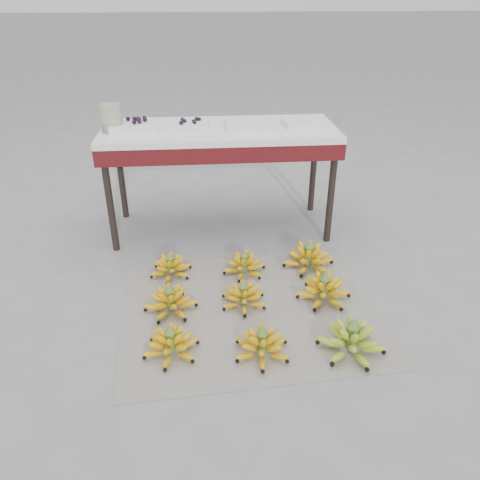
{
  "coord_description": "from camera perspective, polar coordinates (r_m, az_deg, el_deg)",
  "views": [
    {
      "loc": [
        -0.22,
        -1.9,
        1.42
      ],
      "look_at": [
        -0.04,
        0.23,
        0.25
      ],
      "focal_mm": 35.0,
      "sensor_mm": 36.0,
      "label": 1
    }
  ],
  "objects": [
    {
      "name": "bunch_back_left",
      "position": [
        2.61,
        -8.43,
        -3.29
      ],
      "size": [
        0.29,
        0.29,
        0.14
      ],
      "rotation": [
        0.0,
        0.0,
        0.32
      ],
      "color": "yellow",
      "rests_on": "newspaper_mat"
    },
    {
      "name": "ground",
      "position": [
        2.38,
        1.37,
        -7.96
      ],
      "size": [
        60.0,
        60.0,
        0.0
      ],
      "primitive_type": "plane",
      "color": "slate",
      "rests_on": "ground"
    },
    {
      "name": "vendor_table",
      "position": [
        2.89,
        -2.52,
        12.06
      ],
      "size": [
        1.4,
        0.56,
        0.67
      ],
      "color": "black",
      "rests_on": "ground"
    },
    {
      "name": "tray_left",
      "position": [
        2.86,
        -6.24,
        13.75
      ],
      "size": [
        0.24,
        0.18,
        0.06
      ],
      "color": "silver",
      "rests_on": "vendor_table"
    },
    {
      "name": "bunch_back_center",
      "position": [
        2.59,
        0.52,
        -3.09
      ],
      "size": [
        0.25,
        0.25,
        0.14
      ],
      "rotation": [
        0.0,
        0.0,
        -0.1
      ],
      "color": "yellow",
      "rests_on": "newspaper_mat"
    },
    {
      "name": "tray_far_right",
      "position": [
        2.92,
        7.55,
        13.96
      ],
      "size": [
        0.24,
        0.19,
        0.04
      ],
      "color": "silver",
      "rests_on": "vendor_table"
    },
    {
      "name": "bunch_front_left",
      "position": [
        2.09,
        -8.41,
        -12.44
      ],
      "size": [
        0.27,
        0.27,
        0.15
      ],
      "rotation": [
        0.0,
        0.0,
        0.11
      ],
      "color": "yellow",
      "rests_on": "newspaper_mat"
    },
    {
      "name": "newspaper_mat",
      "position": [
        2.35,
        1.15,
        -8.37
      ],
      "size": [
        1.31,
        1.13,
        0.01
      ],
      "primitive_type": "cube",
      "rotation": [
        0.0,
        0.0,
        0.06
      ],
      "color": "silver",
      "rests_on": "ground"
    },
    {
      "name": "tray_far_left",
      "position": [
        2.89,
        -12.99,
        13.45
      ],
      "size": [
        0.3,
        0.23,
        0.07
      ],
      "color": "silver",
      "rests_on": "vendor_table"
    },
    {
      "name": "bunch_mid_left",
      "position": [
        2.33,
        -8.47,
        -7.44
      ],
      "size": [
        0.33,
        0.33,
        0.16
      ],
      "rotation": [
        0.0,
        0.0,
        -0.4
      ],
      "color": "yellow",
      "rests_on": "newspaper_mat"
    },
    {
      "name": "glass_jar",
      "position": [
        2.87,
        -15.42,
        14.18
      ],
      "size": [
        0.16,
        0.16,
        0.16
      ],
      "primitive_type": "cylinder",
      "rotation": [
        0.0,
        0.0,
        -0.31
      ],
      "color": "beige",
      "rests_on": "vendor_table"
    },
    {
      "name": "bunch_mid_center",
      "position": [
        2.35,
        0.42,
        -6.91
      ],
      "size": [
        0.3,
        0.3,
        0.14
      ],
      "rotation": [
        0.0,
        0.0,
        0.38
      ],
      "color": "yellow",
      "rests_on": "newspaper_mat"
    },
    {
      "name": "bunch_front_right",
      "position": [
        2.13,
        13.4,
        -11.81
      ],
      "size": [
        0.35,
        0.35,
        0.18
      ],
      "rotation": [
        0.0,
        0.0,
        0.25
      ],
      "color": "#6DA31E",
      "rests_on": "newspaper_mat"
    },
    {
      "name": "tray_right",
      "position": [
        2.86,
        1.16,
        13.96
      ],
      "size": [
        0.28,
        0.2,
        0.04
      ],
      "color": "silver",
      "rests_on": "vendor_table"
    },
    {
      "name": "bunch_mid_right",
      "position": [
        2.42,
        10.18,
        -6.04
      ],
      "size": [
        0.32,
        0.32,
        0.16
      ],
      "rotation": [
        0.0,
        0.0,
        -0.24
      ],
      "color": "yellow",
      "rests_on": "newspaper_mat"
    },
    {
      "name": "bunch_front_center",
      "position": [
        2.06,
        2.69,
        -12.69
      ],
      "size": [
        0.32,
        0.32,
        0.15
      ],
      "rotation": [
        0.0,
        0.0,
        0.35
      ],
      "color": "yellow",
      "rests_on": "newspaper_mat"
    },
    {
      "name": "bunch_back_right",
      "position": [
        2.67,
        8.34,
        -2.17
      ],
      "size": [
        0.35,
        0.35,
        0.17
      ],
      "rotation": [
        0.0,
        0.0,
        -0.29
      ],
      "color": "yellow",
      "rests_on": "newspaper_mat"
    }
  ]
}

